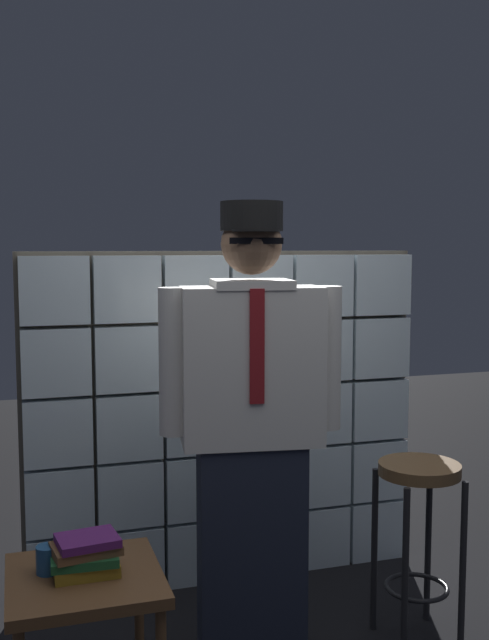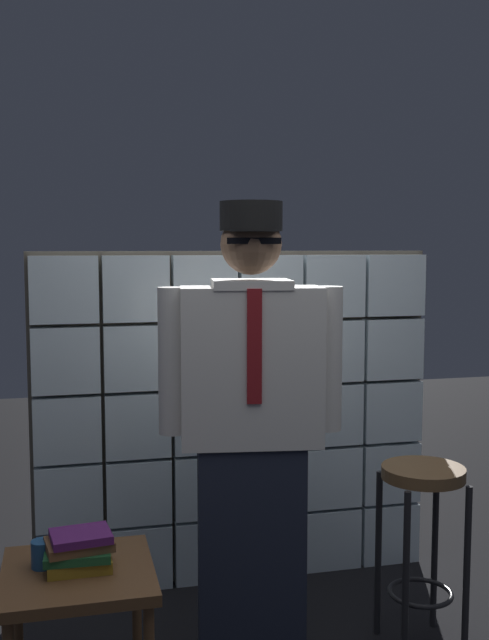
# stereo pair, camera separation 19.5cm
# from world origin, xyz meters

# --- Properties ---
(glass_block_wall) EXTENTS (1.99, 0.10, 1.66)m
(glass_block_wall) POSITION_xyz_m (0.00, 1.13, 0.81)
(glass_block_wall) COLOR silver
(glass_block_wall) RESTS_ON ground
(standing_person) EXTENTS (0.74, 0.35, 1.84)m
(standing_person) POSITION_xyz_m (-0.11, 0.42, 0.96)
(standing_person) COLOR #1E2333
(standing_person) RESTS_ON ground
(bar_stool) EXTENTS (0.34, 0.34, 0.77)m
(bar_stool) POSITION_xyz_m (0.59, 0.32, 0.57)
(bar_stool) COLOR brown
(bar_stool) RESTS_ON ground
(side_table) EXTENTS (0.52, 0.52, 0.55)m
(side_table) POSITION_xyz_m (-0.80, 0.15, 0.48)
(side_table) COLOR brown
(side_table) RESTS_ON ground
(book_stack) EXTENTS (0.24, 0.19, 0.13)m
(book_stack) POSITION_xyz_m (-0.79, 0.16, 0.61)
(book_stack) COLOR olive
(book_stack) RESTS_ON side_table
(coffee_mug) EXTENTS (0.13, 0.08, 0.09)m
(coffee_mug) POSITION_xyz_m (-0.91, 0.20, 0.60)
(coffee_mug) COLOR navy
(coffee_mug) RESTS_ON side_table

